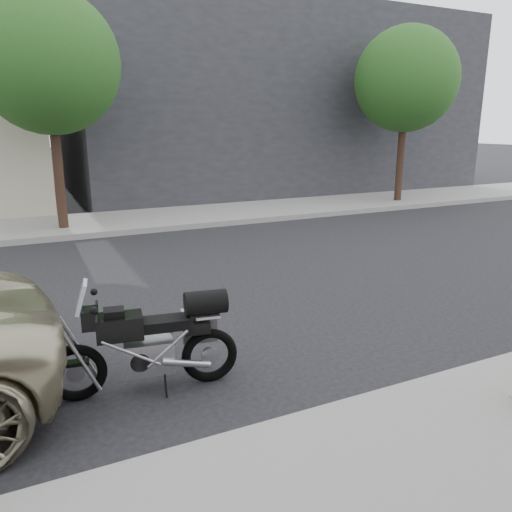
# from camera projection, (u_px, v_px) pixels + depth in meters

# --- Properties ---
(ground) EXTENTS (120.00, 120.00, 0.00)m
(ground) POSITION_uv_depth(u_px,v_px,m) (224.00, 289.00, 8.49)
(ground) COLOR black
(ground) RESTS_ON ground
(far_sidewalk) EXTENTS (44.00, 3.00, 0.15)m
(far_sidewalk) POSITION_uv_depth(u_px,v_px,m) (137.00, 221.00, 14.13)
(far_sidewalk) COLOR gray
(far_sidewalk) RESTS_ON ground
(far_building_dark) EXTENTS (16.00, 11.00, 7.00)m
(far_building_dark) POSITION_uv_depth(u_px,v_px,m) (254.00, 106.00, 22.29)
(far_building_dark) COLOR #27272C
(far_building_dark) RESTS_ON ground
(street_tree_left) EXTENTS (3.40, 3.40, 5.70)m
(street_tree_left) POSITION_uv_depth(u_px,v_px,m) (406.00, 80.00, 16.44)
(street_tree_left) COLOR #342218
(street_tree_left) RESTS_ON far_sidewalk
(street_tree_mid) EXTENTS (3.40, 3.40, 5.70)m
(street_tree_mid) POSITION_uv_depth(u_px,v_px,m) (47.00, 62.00, 11.82)
(street_tree_mid) COLOR #342218
(street_tree_mid) RESTS_ON far_sidewalk
(motorcycle) EXTENTS (1.97, 0.67, 1.25)m
(motorcycle) POSITION_uv_depth(u_px,v_px,m) (157.00, 340.00, 5.18)
(motorcycle) COLOR black
(motorcycle) RESTS_ON ground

